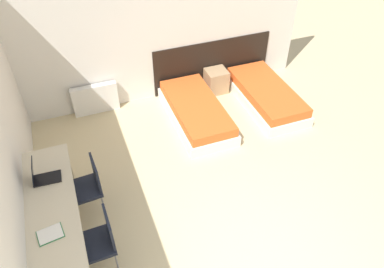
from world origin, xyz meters
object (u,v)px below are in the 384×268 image
at_px(bed_near_window, 196,112).
at_px(laptop, 42,176).
at_px(chair_near_notebook, 99,240).
at_px(chair_near_laptop, 87,185).
at_px(bed_near_door, 266,96).
at_px(nightstand, 216,81).

bearing_deg(bed_near_window, laptop, -153.31).
xyz_separation_m(bed_near_window, chair_near_notebook, (-2.11, -2.28, 0.32)).
height_order(bed_near_window, chair_near_laptop, chair_near_laptop).
bearing_deg(laptop, bed_near_door, 20.85).
height_order(chair_near_laptop, laptop, laptop).
bearing_deg(bed_near_window, chair_near_laptop, -147.01).
distance_m(chair_near_laptop, chair_near_notebook, 0.91).
height_order(bed_near_window, bed_near_door, same).
relative_size(bed_near_window, laptop, 5.27).
xyz_separation_m(bed_near_window, bed_near_door, (1.43, 0.00, 0.00)).
bearing_deg(bed_near_door, chair_near_notebook, -147.24).
distance_m(bed_near_door, chair_near_laptop, 3.81).
distance_m(bed_near_window, nightstand, 1.04).
bearing_deg(bed_near_door, chair_near_laptop, -158.88).
bearing_deg(chair_near_notebook, bed_near_window, 45.51).
bearing_deg(chair_near_notebook, bed_near_door, 31.03).
height_order(bed_near_door, chair_near_notebook, chair_near_notebook).
relative_size(nightstand, chair_near_laptop, 0.52).
distance_m(bed_near_door, chair_near_notebook, 4.22).
xyz_separation_m(bed_near_door, laptop, (-4.04, -1.31, 0.64)).
bearing_deg(laptop, bed_near_window, 29.56).
bearing_deg(bed_near_door, laptop, -162.02).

